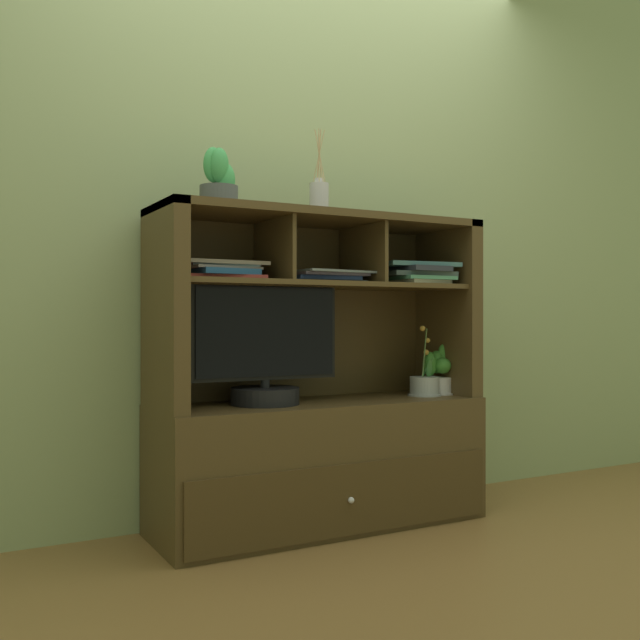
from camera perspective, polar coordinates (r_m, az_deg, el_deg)
The scene contains 11 objects.
floor_plane at distance 3.09m, azimuth 0.00°, elevation -15.90°, with size 6.00×6.00×0.02m, color brown.
back_wall at distance 3.24m, azimuth -2.21°, elevation 10.03°, with size 6.00×0.02×2.80m, color #8C9C69.
media_console at distance 3.01m, azimuth -0.06°, elevation -8.21°, with size 1.35×0.48×1.26m.
tv_monitor at distance 2.86m, azimuth -4.26°, elevation -2.82°, with size 0.61×0.27×0.47m.
potted_orchid at distance 3.22m, azimuth 8.16°, elevation -5.06°, with size 0.15×0.15×0.30m.
potted_fern at distance 3.29m, azimuth 9.16°, elevation -4.16°, with size 0.15×0.15×0.22m.
magazine_stack_left at distance 2.99m, azimuth 0.33°, elevation 3.41°, with size 0.34×0.30×0.05m.
magazine_stack_centre at distance 2.82m, azimuth -7.89°, elevation 3.78°, with size 0.35×0.29×0.07m.
magazine_stack_right at distance 3.17m, azimuth 7.52°, elevation 3.62°, with size 0.35×0.28×0.09m.
diffuser_bottle at distance 3.01m, azimuth -0.07°, elevation 9.48°, with size 0.08×0.08×0.35m.
potted_succulent at distance 2.82m, azimuth -7.86°, elevation 10.46°, with size 0.17×0.17×0.22m.
Camera 1 is at (-1.43, -2.60, 0.84)m, focal length 41.06 mm.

